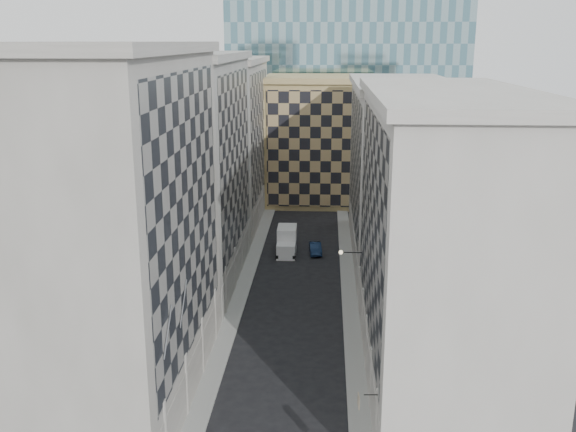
% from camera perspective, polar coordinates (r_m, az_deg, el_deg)
% --- Properties ---
extents(sidewalk_west, '(1.50, 100.00, 0.15)m').
position_cam_1_polar(sidewalk_west, '(63.60, -4.10, -6.59)').
color(sidewalk_west, gray).
rests_on(sidewalk_west, ground).
extents(sidewalk_east, '(1.50, 100.00, 0.15)m').
position_cam_1_polar(sidewalk_east, '(63.14, 5.46, -6.79)').
color(sidewalk_east, gray).
rests_on(sidewalk_east, ground).
extents(bldg_left_a, '(10.80, 22.80, 23.70)m').
position_cam_1_polar(bldg_left_a, '(43.46, -15.06, -1.15)').
color(bldg_left_a, gray).
rests_on(bldg_left_a, ground).
extents(bldg_left_b, '(10.80, 22.80, 22.70)m').
position_cam_1_polar(bldg_left_b, '(64.21, -8.94, 3.96)').
color(bldg_left_b, gray).
rests_on(bldg_left_b, ground).
extents(bldg_left_c, '(10.80, 22.80, 21.70)m').
position_cam_1_polar(bldg_left_c, '(85.58, -5.82, 6.54)').
color(bldg_left_c, gray).
rests_on(bldg_left_c, ground).
extents(bldg_right_a, '(10.80, 26.80, 20.70)m').
position_cam_1_polar(bldg_right_a, '(46.21, 13.36, -2.01)').
color(bldg_right_a, '#B4AFA5').
rests_on(bldg_right_a, ground).
extents(bldg_right_b, '(10.80, 28.80, 19.70)m').
position_cam_1_polar(bldg_right_b, '(72.29, 9.84, 3.99)').
color(bldg_right_b, '#B4AFA5').
rests_on(bldg_right_b, ground).
extents(tan_block, '(16.80, 14.80, 18.80)m').
position_cam_1_polar(tan_block, '(97.44, 2.97, 6.83)').
color(tan_block, tan).
rests_on(tan_block, ground).
extents(church_tower, '(7.20, 7.20, 51.50)m').
position_cam_1_polar(church_tower, '(110.57, 2.10, 16.95)').
color(church_tower, '#2E2824').
rests_on(church_tower, ground).
extents(flagpoles_left, '(0.10, 6.33, 2.33)m').
position_cam_1_polar(flagpoles_left, '(38.90, -9.92, -8.81)').
color(flagpoles_left, gray).
rests_on(flagpoles_left, ground).
extents(bracket_lamp, '(1.98, 0.36, 0.36)m').
position_cam_1_polar(bracket_lamp, '(55.36, 4.91, -3.23)').
color(bracket_lamp, black).
rests_on(bracket_lamp, ground).
extents(box_truck, '(2.24, 5.37, 2.93)m').
position_cam_1_polar(box_truck, '(74.13, -0.12, -2.35)').
color(box_truck, white).
rests_on(box_truck, ground).
extents(dark_car, '(1.67, 3.93, 1.26)m').
position_cam_1_polar(dark_car, '(74.16, 2.45, -2.88)').
color(dark_car, '#10213E').
rests_on(dark_car, ground).
extents(shop_sign, '(1.18, 0.74, 0.82)m').
position_cam_1_polar(shop_sign, '(38.45, 6.39, -15.99)').
color(shop_sign, black).
rests_on(shop_sign, ground).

